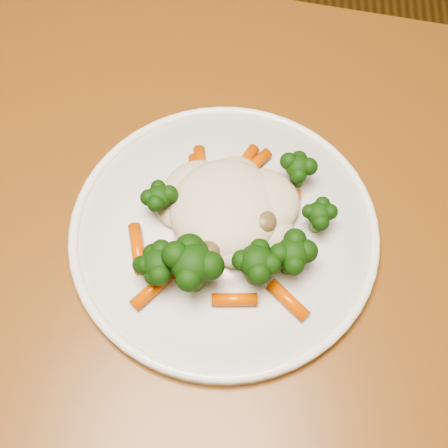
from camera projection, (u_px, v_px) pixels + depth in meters
dining_table at (179, 300)px, 0.63m from camera, size 1.27×0.94×0.75m
plate at (224, 231)px, 0.55m from camera, size 0.30×0.30×0.01m
meal at (222, 228)px, 0.52m from camera, size 0.20×0.19×0.05m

